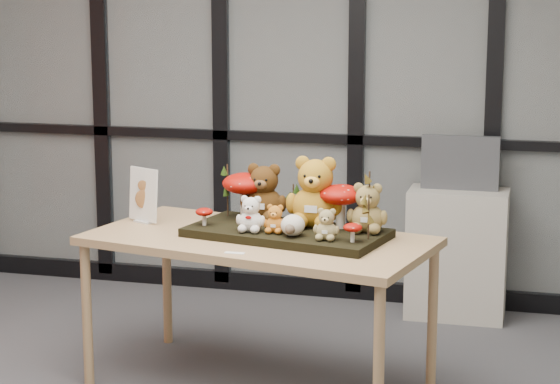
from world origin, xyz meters
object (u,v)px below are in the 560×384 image
(mushroom_front_right, at_px, (353,232))
(cabinet, at_px, (457,254))
(display_table, at_px, (259,250))
(sign_holder, at_px, (143,197))
(bear_tan_back, at_px, (368,205))
(diorama_tray, at_px, (287,233))
(bear_white_bow, at_px, (251,212))
(mushroom_front_left, at_px, (204,216))
(monitor, at_px, (460,163))
(plush_cream_hedgehog, at_px, (293,224))
(mushroom_back_right, at_px, (341,204))
(bear_beige_small, at_px, (327,222))
(bear_small_yellow, at_px, (275,217))
(bear_brown_medium, at_px, (264,189))
(mushroom_back_left, at_px, (245,193))
(bear_pooh_yellow, at_px, (316,188))

(mushroom_front_right, height_order, cabinet, mushroom_front_right)
(display_table, relative_size, sign_holder, 6.26)
(bear_tan_back, bearing_deg, diorama_tray, -161.79)
(diorama_tray, distance_m, sign_holder, 0.82)
(diorama_tray, xyz_separation_m, bear_white_bow, (-0.16, -0.10, 0.12))
(mushroom_front_left, xyz_separation_m, cabinet, (1.14, 1.42, -0.48))
(diorama_tray, distance_m, mushroom_front_left, 0.42)
(cabinet, bearing_deg, monitor, 90.00)
(bear_white_bow, height_order, plush_cream_hedgehog, bear_white_bow)
(diorama_tray, bearing_deg, mushroom_back_right, 30.21)
(bear_beige_small, xyz_separation_m, plush_cream_hedgehog, (-0.17, 0.03, -0.03))
(bear_small_yellow, distance_m, monitor, 1.68)
(display_table, bearing_deg, bear_beige_small, -7.76)
(bear_small_yellow, xyz_separation_m, mushroom_front_left, (-0.38, 0.06, -0.03))
(display_table, distance_m, bear_white_bow, 0.21)
(display_table, height_order, bear_small_yellow, bear_small_yellow)
(bear_beige_small, height_order, mushroom_back_right, mushroom_back_right)
(bear_small_yellow, relative_size, sign_holder, 0.53)
(bear_brown_medium, relative_size, bear_small_yellow, 2.10)
(bear_tan_back, relative_size, mushroom_back_left, 1.01)
(sign_holder, bearing_deg, mushroom_back_right, 22.68)
(mushroom_back_right, bearing_deg, bear_tan_back, -15.71)
(mushroom_front_left, bearing_deg, bear_pooh_yellow, 13.29)
(bear_small_yellow, height_order, plush_cream_hedgehog, bear_small_yellow)
(bear_tan_back, distance_m, mushroom_back_right, 0.15)
(bear_brown_medium, xyz_separation_m, plush_cream_hedgehog, (0.23, -0.30, -0.10))
(bear_pooh_yellow, relative_size, bear_tan_back, 1.47)
(bear_brown_medium, bearing_deg, mushroom_front_left, -131.04)
(bear_beige_small, distance_m, monitor, 1.65)
(bear_tan_back, height_order, mushroom_front_right, bear_tan_back)
(bear_beige_small, distance_m, plush_cream_hedgehog, 0.18)
(bear_brown_medium, height_order, bear_beige_small, bear_brown_medium)
(mushroom_back_left, height_order, sign_holder, mushroom_back_left)
(mushroom_front_left, bearing_deg, sign_holder, 157.88)
(bear_white_bow, relative_size, mushroom_front_left, 1.98)
(bear_pooh_yellow, xyz_separation_m, mushroom_back_left, (-0.39, 0.08, -0.06))
(mushroom_front_left, relative_size, cabinet, 0.12)
(bear_beige_small, relative_size, plush_cream_hedgehog, 1.44)
(bear_pooh_yellow, relative_size, bear_beige_small, 2.34)
(bear_white_bow, bearing_deg, bear_pooh_yellow, 46.65)
(bear_pooh_yellow, height_order, plush_cream_hedgehog, bear_pooh_yellow)
(mushroom_front_left, height_order, cabinet, mushroom_front_left)
(display_table, bearing_deg, sign_holder, 178.38)
(bear_beige_small, bearing_deg, sign_holder, 176.15)
(bear_pooh_yellow, height_order, mushroom_back_left, bear_pooh_yellow)
(mushroom_front_right, bearing_deg, sign_holder, 165.12)
(sign_holder, bearing_deg, bear_brown_medium, 28.11)
(diorama_tray, bearing_deg, mushroom_front_left, -163.74)
(plush_cream_hedgehog, relative_size, mushroom_back_right, 0.48)
(sign_holder, bearing_deg, bear_white_bow, 6.22)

